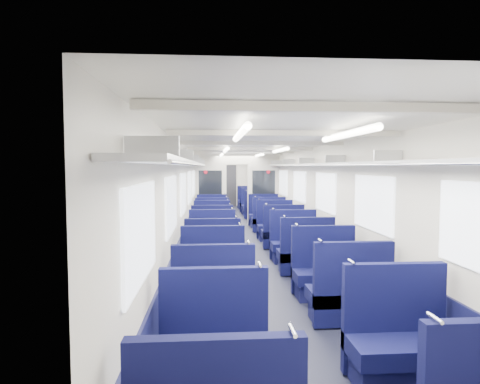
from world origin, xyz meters
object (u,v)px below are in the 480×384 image
at_px(seat_4, 213,302).
at_px(seat_8, 213,258).
at_px(seat_21, 257,210).
at_px(seat_23, 253,207).
at_px(seat_19, 264,216).
at_px(seat_24, 212,204).
at_px(seat_13, 283,234).
at_px(seat_2, 214,353).
at_px(seat_3, 399,345).
at_px(seat_5, 349,297).
at_px(end_door, 229,185).
at_px(seat_9, 305,256).
at_px(seat_27, 248,202).
at_px(seat_17, 268,221).
at_px(seat_6, 213,275).
at_px(seat_20, 212,210).
at_px(seat_7, 325,275).
at_px(seat_22, 212,207).
at_px(seat_14, 212,228).
at_px(seat_11, 294,245).
at_px(bulkhead, 237,188).
at_px(seat_12, 212,235).
at_px(seat_15, 275,227).
at_px(seat_16, 212,222).
at_px(seat_18, 212,217).
at_px(seat_25, 251,204).

height_order(seat_4, seat_8, same).
height_order(seat_21, seat_23, same).
height_order(seat_19, seat_24, same).
distance_m(seat_8, seat_13, 2.87).
height_order(seat_2, seat_21, same).
xyz_separation_m(seat_3, seat_5, (0.00, 1.32, 0.00)).
xyz_separation_m(end_door, seat_9, (0.83, -12.54, -0.67)).
bearing_deg(seat_23, seat_5, -90.00).
bearing_deg(seat_27, seat_17, -90.00).
height_order(seat_3, seat_6, same).
xyz_separation_m(seat_20, seat_21, (1.66, -0.14, 0.00)).
height_order(seat_3, seat_21, same).
relative_size(end_door, seat_7, 1.86).
relative_size(seat_2, seat_22, 1.00).
bearing_deg(seat_23, seat_9, -90.00).
height_order(seat_3, seat_13, same).
height_order(seat_2, seat_14, same).
xyz_separation_m(seat_7, seat_14, (-1.66, 4.63, 0.00)).
distance_m(seat_9, seat_11, 0.99).
distance_m(bulkhead, seat_12, 3.99).
bearing_deg(seat_2, seat_3, 1.37).
height_order(seat_8, seat_12, same).
distance_m(seat_9, seat_15, 3.37).
relative_size(seat_19, seat_27, 1.00).
height_order(seat_20, seat_24, same).
bearing_deg(seat_21, seat_19, -90.00).
height_order(seat_16, seat_18, same).
xyz_separation_m(end_door, seat_18, (-0.83, -6.92, -0.67)).
relative_size(seat_22, seat_24, 1.00).
relative_size(bulkhead, seat_24, 2.61).
distance_m(seat_7, seat_11, 2.23).
bearing_deg(seat_11, seat_24, 100.45).
xyz_separation_m(seat_17, seat_27, (0.00, 6.49, 0.00)).
height_order(seat_7, seat_9, same).
height_order(seat_2, seat_8, same).
height_order(bulkhead, seat_21, bulkhead).
bearing_deg(seat_8, end_door, 86.23).
xyz_separation_m(seat_2, seat_16, (0.00, 8.14, 0.00)).
distance_m(seat_12, seat_23, 6.68).
relative_size(seat_14, seat_24, 1.00).
bearing_deg(seat_6, seat_23, 80.51).
xyz_separation_m(seat_22, seat_25, (1.66, 1.03, 0.00)).
distance_m(seat_4, seat_18, 7.93).
distance_m(seat_19, seat_21, 2.00).
xyz_separation_m(seat_13, seat_25, (0.00, 7.61, 0.00)).
distance_m(bulkhead, seat_9, 6.24).
distance_m(end_door, seat_23, 3.90).
bearing_deg(seat_4, seat_8, 90.00).
bearing_deg(seat_25, seat_15, -90.00).
distance_m(seat_2, seat_6, 2.48).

